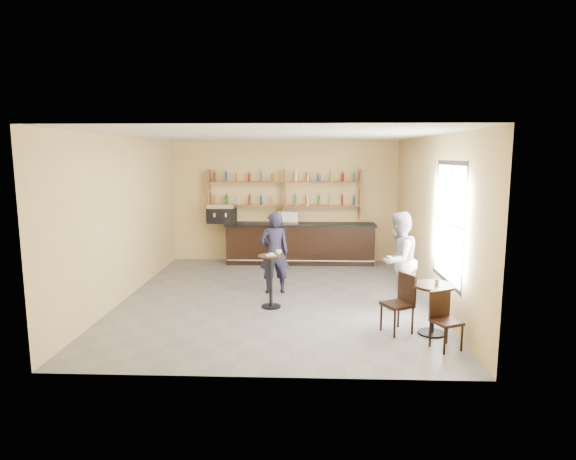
{
  "coord_description": "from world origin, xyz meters",
  "views": [
    {
      "loc": [
        0.59,
        -9.3,
        2.83
      ],
      "look_at": [
        0.2,
        0.8,
        1.25
      ],
      "focal_mm": 30.0,
      "sensor_mm": 36.0,
      "label": 1
    }
  ],
  "objects_px": {
    "cafe_table": "(433,309)",
    "patron_second": "(398,260)",
    "bar_counter": "(300,243)",
    "man_main": "(274,253)",
    "espresso_machine": "(222,214)",
    "pastry_case": "(288,217)",
    "chair_west": "(397,304)",
    "pedestal_table": "(271,281)",
    "chair_south": "(447,321)"
  },
  "relations": [
    {
      "from": "espresso_machine",
      "to": "cafe_table",
      "type": "bearing_deg",
      "value": -42.29
    },
    {
      "from": "espresso_machine",
      "to": "chair_south",
      "type": "height_order",
      "value": "espresso_machine"
    },
    {
      "from": "bar_counter",
      "to": "patron_second",
      "type": "xyz_separation_m",
      "value": [
        1.86,
        -3.7,
        0.37
      ]
    },
    {
      "from": "chair_west",
      "to": "patron_second",
      "type": "bearing_deg",
      "value": 141.63
    },
    {
      "from": "bar_counter",
      "to": "cafe_table",
      "type": "xyz_separation_m",
      "value": [
        2.17,
        -5.03,
        -0.12
      ]
    },
    {
      "from": "pastry_case",
      "to": "chair_west",
      "type": "distance_m",
      "value": 5.4
    },
    {
      "from": "cafe_table",
      "to": "chair_south",
      "type": "xyz_separation_m",
      "value": [
        0.05,
        -0.6,
        0.02
      ]
    },
    {
      "from": "bar_counter",
      "to": "espresso_machine",
      "type": "height_order",
      "value": "espresso_machine"
    },
    {
      "from": "man_main",
      "to": "chair_south",
      "type": "height_order",
      "value": "man_main"
    },
    {
      "from": "man_main",
      "to": "patron_second",
      "type": "height_order",
      "value": "patron_second"
    },
    {
      "from": "cafe_table",
      "to": "patron_second",
      "type": "distance_m",
      "value": 1.45
    },
    {
      "from": "cafe_table",
      "to": "chair_west",
      "type": "bearing_deg",
      "value": 174.81
    },
    {
      "from": "cafe_table",
      "to": "bar_counter",
      "type": "bearing_deg",
      "value": 113.32
    },
    {
      "from": "chair_south",
      "to": "pedestal_table",
      "type": "bearing_deg",
      "value": 120.5
    },
    {
      "from": "bar_counter",
      "to": "chair_south",
      "type": "relative_size",
      "value": 4.59
    },
    {
      "from": "espresso_machine",
      "to": "patron_second",
      "type": "xyz_separation_m",
      "value": [
        3.92,
        -3.7,
        -0.41
      ]
    },
    {
      "from": "cafe_table",
      "to": "chair_south",
      "type": "relative_size",
      "value": 0.96
    },
    {
      "from": "pastry_case",
      "to": "man_main",
      "type": "bearing_deg",
      "value": -99.87
    },
    {
      "from": "pedestal_table",
      "to": "cafe_table",
      "type": "xyz_separation_m",
      "value": [
        2.67,
        -1.27,
        -0.09
      ]
    },
    {
      "from": "chair_west",
      "to": "chair_south",
      "type": "distance_m",
      "value": 0.89
    },
    {
      "from": "pastry_case",
      "to": "chair_west",
      "type": "bearing_deg",
      "value": -74.92
    },
    {
      "from": "bar_counter",
      "to": "man_main",
      "type": "relative_size",
      "value": 2.31
    },
    {
      "from": "chair_south",
      "to": "espresso_machine",
      "type": "bearing_deg",
      "value": 102.32
    },
    {
      "from": "pedestal_table",
      "to": "chair_south",
      "type": "bearing_deg",
      "value": -34.57
    },
    {
      "from": "espresso_machine",
      "to": "pastry_case",
      "type": "height_order",
      "value": "espresso_machine"
    },
    {
      "from": "pastry_case",
      "to": "chair_south",
      "type": "distance_m",
      "value": 6.23
    },
    {
      "from": "man_main",
      "to": "chair_west",
      "type": "height_order",
      "value": "man_main"
    },
    {
      "from": "pedestal_table",
      "to": "chair_west",
      "type": "distance_m",
      "value": 2.44
    },
    {
      "from": "cafe_table",
      "to": "patron_second",
      "type": "xyz_separation_m",
      "value": [
        -0.31,
        1.33,
        0.5
      ]
    },
    {
      "from": "pedestal_table",
      "to": "bar_counter",
      "type": "bearing_deg",
      "value": 82.5
    },
    {
      "from": "cafe_table",
      "to": "man_main",
      "type": "bearing_deg",
      "value": 139.88
    },
    {
      "from": "bar_counter",
      "to": "chair_south",
      "type": "bearing_deg",
      "value": -68.49
    },
    {
      "from": "man_main",
      "to": "espresso_machine",
      "type": "bearing_deg",
      "value": -74.16
    },
    {
      "from": "chair_west",
      "to": "patron_second",
      "type": "height_order",
      "value": "patron_second"
    },
    {
      "from": "chair_south",
      "to": "patron_second",
      "type": "distance_m",
      "value": 2.02
    },
    {
      "from": "bar_counter",
      "to": "man_main",
      "type": "distance_m",
      "value": 2.85
    },
    {
      "from": "pastry_case",
      "to": "cafe_table",
      "type": "xyz_separation_m",
      "value": [
        2.48,
        -5.03,
        -0.81
      ]
    },
    {
      "from": "pedestal_table",
      "to": "patron_second",
      "type": "height_order",
      "value": "patron_second"
    },
    {
      "from": "bar_counter",
      "to": "man_main",
      "type": "bearing_deg",
      "value": -100.09
    },
    {
      "from": "patron_second",
      "to": "bar_counter",
      "type": "bearing_deg",
      "value": -111.3
    },
    {
      "from": "pastry_case",
      "to": "patron_second",
      "type": "distance_m",
      "value": 4.31
    },
    {
      "from": "man_main",
      "to": "chair_south",
      "type": "xyz_separation_m",
      "value": [
        2.72,
        -2.85,
        -0.42
      ]
    },
    {
      "from": "chair_south",
      "to": "pastry_case",
      "type": "bearing_deg",
      "value": 89.29
    },
    {
      "from": "bar_counter",
      "to": "cafe_table",
      "type": "relative_size",
      "value": 4.79
    },
    {
      "from": "pastry_case",
      "to": "man_main",
      "type": "height_order",
      "value": "man_main"
    },
    {
      "from": "bar_counter",
      "to": "man_main",
      "type": "xyz_separation_m",
      "value": [
        -0.5,
        -2.79,
        0.32
      ]
    },
    {
      "from": "pastry_case",
      "to": "patron_second",
      "type": "bearing_deg",
      "value": -65.72
    },
    {
      "from": "bar_counter",
      "to": "espresso_machine",
      "type": "distance_m",
      "value": 2.21
    },
    {
      "from": "pastry_case",
      "to": "chair_south",
      "type": "relative_size",
      "value": 0.61
    },
    {
      "from": "cafe_table",
      "to": "chair_west",
      "type": "xyz_separation_m",
      "value": [
        -0.55,
        0.05,
        0.07
      ]
    }
  ]
}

